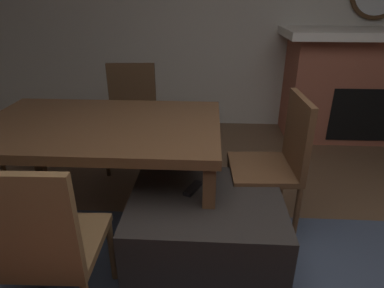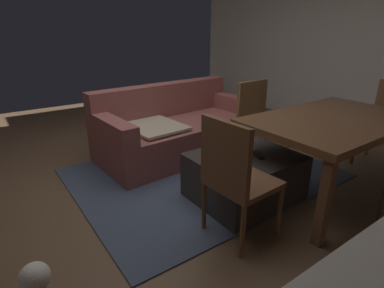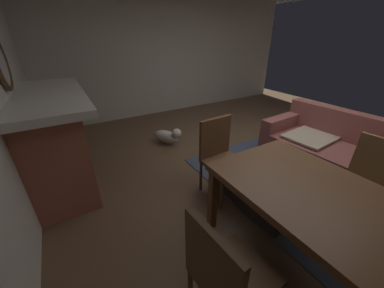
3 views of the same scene
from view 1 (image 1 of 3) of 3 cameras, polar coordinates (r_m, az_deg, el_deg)
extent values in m
cube|color=beige|center=(4.00, 10.99, 21.86)|extent=(7.02, 0.12, 2.66)
cube|color=#9E5642|center=(4.12, 28.46, 8.40)|extent=(1.75, 0.60, 1.10)
cube|color=black|center=(3.94, 29.32, 4.53)|extent=(0.96, 0.10, 0.56)
cube|color=#2D2826|center=(2.06, 2.38, -14.20)|extent=(0.90, 0.75, 0.43)
cube|color=black|center=(1.99, 0.16, -7.72)|extent=(0.11, 0.17, 0.02)
cube|color=brown|center=(2.23, -15.74, 2.90)|extent=(1.57, 0.98, 0.06)
cube|color=brown|center=(1.92, 2.88, -12.70)|extent=(0.07, 0.07, 0.68)
cube|color=brown|center=(2.66, 3.09, -1.27)|extent=(0.07, 0.07, 0.68)
cube|color=brown|center=(3.02, -25.51, -0.46)|extent=(0.07, 0.07, 0.68)
cube|color=#513823|center=(3.04, -10.62, 3.61)|extent=(0.47, 0.47, 0.04)
cube|color=#513823|center=(3.14, -10.41, 9.36)|extent=(0.44, 0.07, 0.48)
cylinder|color=#513823|center=(2.92, -7.02, -1.89)|extent=(0.04, 0.04, 0.41)
cylinder|color=#513823|center=(2.99, -14.67, -1.87)|extent=(0.04, 0.04, 0.41)
cylinder|color=#513823|center=(3.28, -6.32, 1.26)|extent=(0.04, 0.04, 0.41)
cylinder|color=#513823|center=(3.34, -13.16, 1.21)|extent=(0.04, 0.04, 0.41)
cylinder|color=brown|center=(3.00, -29.84, -4.47)|extent=(0.04, 0.04, 0.41)
cube|color=brown|center=(2.26, 12.23, -4.24)|extent=(0.46, 0.46, 0.04)
cube|color=brown|center=(2.20, 17.94, 1.77)|extent=(0.06, 0.44, 0.48)
cylinder|color=brown|center=(2.19, 7.43, -12.02)|extent=(0.04, 0.04, 0.41)
cylinder|color=brown|center=(2.51, 6.43, -6.55)|extent=(0.04, 0.04, 0.41)
cylinder|color=brown|center=(2.27, 17.73, -11.60)|extent=(0.04, 0.04, 0.41)
cylinder|color=brown|center=(2.59, 15.33, -6.39)|extent=(0.04, 0.04, 0.41)
cube|color=brown|center=(1.74, -22.82, -15.81)|extent=(0.45, 0.45, 0.04)
cube|color=brown|center=(1.45, -27.61, -12.84)|extent=(0.44, 0.05, 0.48)
cylinder|color=brown|center=(2.09, -24.82, -16.41)|extent=(0.04, 0.04, 0.41)
cylinder|color=brown|center=(1.96, -13.74, -17.71)|extent=(0.04, 0.04, 0.41)
camera|label=2|loc=(3.81, 34.10, 20.63)|focal=28.57mm
camera|label=3|loc=(3.67, -20.14, 27.82)|focal=20.44mm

